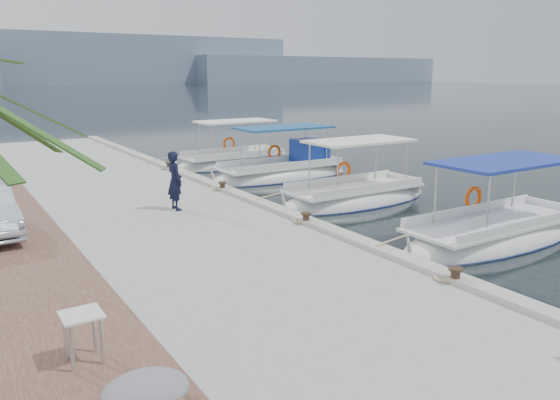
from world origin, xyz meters
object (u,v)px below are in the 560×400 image
(fishing_caique_b, at_px, (495,238))
(fishing_caique_d, at_px, (283,174))
(fishing_caique_e, at_px, (233,164))
(fisherman, at_px, (175,181))
(fishing_caique_c, at_px, (354,200))

(fishing_caique_b, bearing_deg, fishing_caique_d, 89.49)
(fishing_caique_d, distance_m, fishing_caique_e, 3.88)
(fisherman, bearing_deg, fishing_caique_b, -135.37)
(fishing_caique_b, distance_m, fishing_caique_c, 5.51)
(fishing_caique_c, height_order, fishing_caique_d, same)
(fishing_caique_b, relative_size, fishing_caique_c, 1.11)
(fishing_caique_c, xyz_separation_m, fishing_caique_e, (0.01, 9.14, 0.00))
(fishing_caique_c, height_order, fishing_caique_e, same)
(fishing_caique_b, bearing_deg, fishing_caique_e, 91.24)
(fishing_caique_d, xyz_separation_m, fishing_caique_e, (-0.41, 3.85, -0.07))
(fishing_caique_e, relative_size, fisherman, 3.52)
(fishing_caique_e, bearing_deg, fisherman, -126.76)
(fishing_caique_d, height_order, fishing_caique_e, same)
(fishing_caique_c, relative_size, fisherman, 3.51)
(fisherman, bearing_deg, fishing_caique_e, -39.47)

